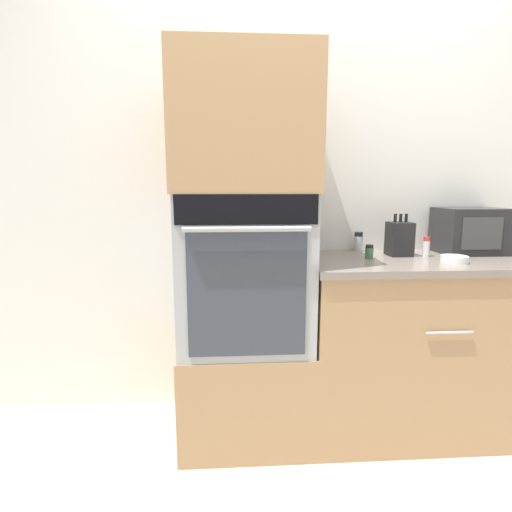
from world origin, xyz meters
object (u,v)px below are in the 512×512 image
Objects in this scene: bowl at (454,259)px; condiment_jar_mid at (358,242)px; microwave at (471,231)px; condiment_jar_near at (369,252)px; wall_oven at (245,268)px; condiment_jar_far at (426,247)px; knife_block at (399,239)px.

bowl is 1.13× the size of condiment_jar_mid.
microwave is at bearing -8.99° from condiment_jar_mid.
microwave is at bearing 13.03° from condiment_jar_near.
condiment_jar_mid is (-0.60, 0.10, -0.07)m from microwave.
condiment_jar_near reaches higher than bowl.
wall_oven reaches higher than microwave.
bowl is at bearing -7.11° from wall_oven.
microwave is 3.28× the size of condiment_jar_far.
condiment_jar_mid is at bearing 20.92° from wall_oven.
condiment_jar_near is 0.32m from condiment_jar_far.
wall_oven is at bearing -159.08° from condiment_jar_mid.
bowl is 0.40m from condiment_jar_near.
wall_oven is 3.34× the size of knife_block.
microwave reaches higher than knife_block.
bowl is 1.18× the size of condiment_jar_far.
condiment_jar_near is 0.68× the size of condiment_jar_far.
wall_oven is 10.38× the size of condiment_jar_near.
knife_block is 2.10× the size of condiment_jar_far.
knife_block reaches higher than bowl.
condiment_jar_near is (-0.62, -0.14, -0.09)m from microwave.
condiment_jar_far is at bearing -18.30° from knife_block.
condiment_jar_far is at bearing -161.10° from microwave.
microwave reaches higher than condiment_jar_far.
wall_oven is at bearing 172.89° from bowl.
knife_block is at bearing -42.15° from condiment_jar_mid.
bowl is at bearing -50.79° from knife_block.
condiment_jar_far is at bearing 106.44° from bowl.
condiment_jar_near is at bearing -166.97° from microwave.
condiment_jar_mid is at bearing 133.05° from bowl.
microwave is 4.84× the size of condiment_jar_near.
condiment_jar_near is at bearing -94.63° from condiment_jar_mid.
bowl is at bearing -46.95° from condiment_jar_mid.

